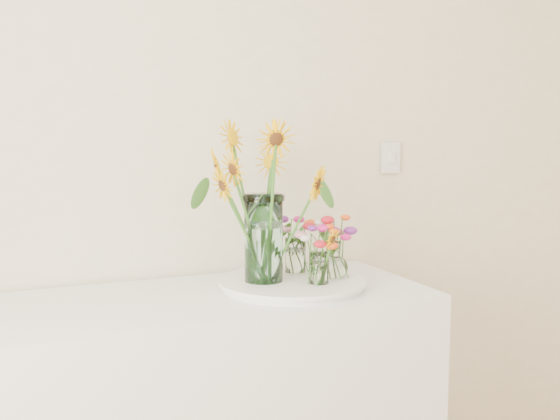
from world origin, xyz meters
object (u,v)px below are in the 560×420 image
object	(u,v)px
mason_jar	(264,239)
small_vase_a	(319,269)
small_vase_b	(335,260)
tray	(292,285)
small_vase_c	(295,256)

from	to	relation	value
mason_jar	small_vase_a	distance (m)	0.20
small_vase_a	small_vase_b	world-z (taller)	small_vase_b
mason_jar	small_vase_b	distance (m)	0.26
small_vase_b	tray	bearing A→B (deg)	171.18
small_vase_b	small_vase_a	bearing A→B (deg)	-144.91
mason_jar	small_vase_a	world-z (taller)	mason_jar
mason_jar	small_vase_a	bearing A→B (deg)	-34.72
tray	small_vase_b	size ratio (longest dim) A/B	3.65
tray	mason_jar	world-z (taller)	mason_jar
tray	small_vase_b	xyz separation A→B (m)	(0.15, -0.02, 0.08)
small_vase_b	small_vase_c	distance (m)	0.15
small_vase_a	small_vase_b	xyz separation A→B (m)	(0.09, 0.06, 0.01)
tray	small_vase_b	distance (m)	0.17
mason_jar	small_vase_a	xyz separation A→B (m)	(0.15, -0.10, -0.09)
mason_jar	small_vase_c	size ratio (longest dim) A/B	2.33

